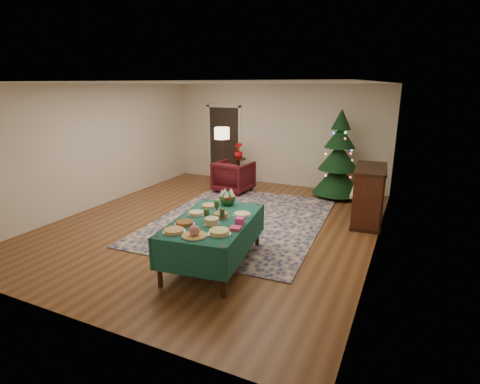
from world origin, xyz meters
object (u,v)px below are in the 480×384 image
at_px(floor_lamp, 222,137).
at_px(gift_box, 240,221).
at_px(buffet_table, 213,228).
at_px(armchair, 234,175).
at_px(piano, 369,196).
at_px(side_table, 239,171).
at_px(potted_plant, 239,154).
at_px(christmas_tree, 339,159).

bearing_deg(floor_lamp, gift_box, -59.19).
distance_m(buffet_table, armchair, 4.08).
xyz_separation_m(gift_box, piano, (1.44, 2.94, -0.23)).
xyz_separation_m(armchair, side_table, (-0.23, 0.78, -0.09)).
relative_size(side_table, potted_plant, 1.71).
height_order(armchair, christmas_tree, christmas_tree).
xyz_separation_m(gift_box, potted_plant, (-2.19, 4.59, 0.06)).
distance_m(gift_box, potted_plant, 5.08).
bearing_deg(buffet_table, potted_plant, 110.86).
distance_m(gift_box, side_table, 5.10).
relative_size(christmas_tree, piano, 1.59).
height_order(potted_plant, piano, piano).
xyz_separation_m(side_table, piano, (3.63, -1.64, 0.20)).
height_order(floor_lamp, potted_plant, floor_lamp).
bearing_deg(floor_lamp, buffet_table, -64.03).
bearing_deg(gift_box, potted_plant, 115.50).
height_order(gift_box, piano, piano).
height_order(gift_box, floor_lamp, floor_lamp).
relative_size(floor_lamp, christmas_tree, 0.76).
relative_size(armchair, piano, 0.65).
bearing_deg(gift_box, floor_lamp, 120.81).
bearing_deg(gift_box, side_table, 115.50).
bearing_deg(piano, potted_plant, 155.66).
height_order(armchair, potted_plant, potted_plant).
bearing_deg(gift_box, christmas_tree, 83.14).
distance_m(potted_plant, piano, 4.00).
bearing_deg(side_table, potted_plant, 104.04).
bearing_deg(potted_plant, piano, -24.34).
distance_m(floor_lamp, potted_plant, 0.81).
bearing_deg(armchair, potted_plant, -68.01).
distance_m(floor_lamp, piano, 4.06).
bearing_deg(christmas_tree, floor_lamp, -170.99).
relative_size(buffet_table, potted_plant, 4.73).
bearing_deg(armchair, buffet_table, 117.37).
height_order(floor_lamp, piano, floor_lamp).
xyz_separation_m(gift_box, side_table, (-2.19, 4.59, -0.43)).
bearing_deg(floor_lamp, armchair, -24.89).
bearing_deg(piano, gift_box, -116.11).
bearing_deg(piano, side_table, 155.66).
xyz_separation_m(potted_plant, christmas_tree, (2.73, -0.12, 0.12)).
bearing_deg(armchair, side_table, -68.01).
height_order(buffet_table, christmas_tree, christmas_tree).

